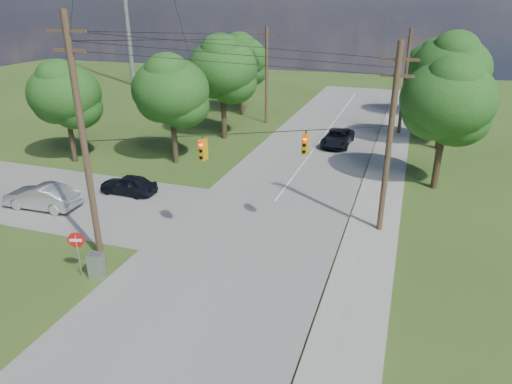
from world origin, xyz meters
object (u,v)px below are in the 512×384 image
at_px(pole_north_e, 405,82).
at_px(pole_north_w, 266,75).
at_px(do_not_enter_sign, 77,245).
at_px(car_cross_silver, 42,197).
at_px(pole_ne, 390,140).
at_px(car_cross_dark, 128,184).
at_px(control_cabinet, 96,265).
at_px(car_main_north, 338,138).
at_px(pole_sw, 83,141).

distance_m(pole_north_e, pole_north_w, 13.90).
height_order(pole_north_e, do_not_enter_sign, pole_north_e).
height_order(pole_north_w, car_cross_silver, pole_north_w).
xyz_separation_m(pole_ne, car_cross_dark, (-16.77, 0.02, -4.76)).
bearing_deg(control_cabinet, pole_north_e, 51.28).
xyz_separation_m(pole_north_e, car_cross_silver, (-20.60, -25.82, -4.31)).
relative_size(pole_ne, do_not_enter_sign, 4.44).
height_order(pole_ne, car_cross_silver, pole_ne).
bearing_deg(pole_north_e, control_cabinet, -111.61).
height_order(pole_north_e, car_main_north, pole_north_e).
xyz_separation_m(car_cross_dark, car_cross_silver, (-3.83, -3.83, 0.12)).
xyz_separation_m(pole_north_e, car_main_north, (-5.11, -6.01, -4.39)).
height_order(pole_ne, car_cross_dark, pole_ne).
xyz_separation_m(control_cabinet, do_not_enter_sign, (-0.78, -0.19, 1.08)).
relative_size(pole_ne, pole_north_e, 1.05).
relative_size(car_cross_dark, car_main_north, 0.77).
bearing_deg(car_cross_dark, pole_north_e, 142.75).
bearing_deg(control_cabinet, car_main_north, 56.82).
relative_size(pole_north_w, control_cabinet, 7.74).
bearing_deg(car_cross_silver, pole_north_e, 138.72).
xyz_separation_m(pole_north_w, control_cabinet, (1.50, -31.30, -4.48)).
distance_m(pole_sw, pole_north_e, 32.55).
xyz_separation_m(pole_ne, pole_north_e, (-0.00, 22.00, -0.34)).
xyz_separation_m(pole_north_e, control_cabinet, (-12.40, -31.30, -4.48)).
height_order(pole_sw, car_cross_silver, pole_sw).
height_order(pole_sw, control_cabinet, pole_sw).
bearing_deg(control_cabinet, car_cross_dark, 98.02).
bearing_deg(car_main_north, pole_sw, -107.59).
bearing_deg(car_main_north, car_cross_dark, -124.15).
height_order(car_cross_dark, car_main_north, car_main_north).
bearing_deg(car_main_north, control_cabinet, -104.09).
distance_m(pole_sw, pole_north_w, 29.62).
distance_m(car_cross_silver, control_cabinet, 9.87).
distance_m(pole_sw, pole_ne, 15.51).
bearing_deg(pole_north_w, pole_sw, -89.23).
xyz_separation_m(car_cross_silver, do_not_enter_sign, (7.41, -5.67, 0.90)).
distance_m(pole_sw, car_cross_silver, 9.69).
bearing_deg(control_cabinet, pole_sw, 105.72).
xyz_separation_m(pole_sw, car_cross_silver, (-7.10, 3.78, -5.40)).
xyz_separation_m(pole_sw, control_cabinet, (1.10, -1.70, -5.58)).
relative_size(pole_sw, car_cross_silver, 2.50).
bearing_deg(pole_ne, do_not_enter_sign, -144.25).
height_order(pole_north_w, car_main_north, pole_north_w).
height_order(pole_sw, pole_north_e, pole_sw).
height_order(pole_sw, do_not_enter_sign, pole_sw).
bearing_deg(do_not_enter_sign, control_cabinet, -5.22).
bearing_deg(pole_sw, pole_north_w, 90.77).
relative_size(car_cross_dark, control_cabinet, 3.06).
distance_m(pole_ne, pole_north_w, 26.03).
distance_m(pole_sw, control_cabinet, 5.94).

